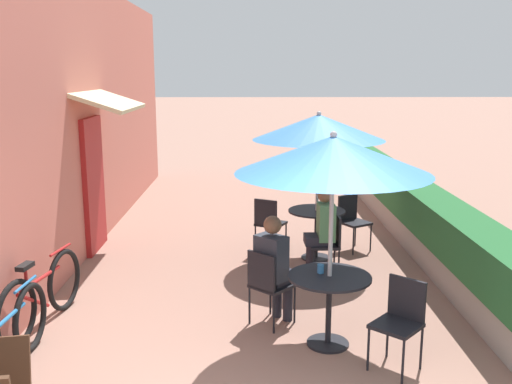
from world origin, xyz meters
TOP-DOWN VIEW (x-y plane):
  - cafe_facade_wall at (-2.54, 5.74)m, footprint 0.98×11.75m
  - planter_hedge at (2.75, 5.78)m, footprint 0.60×10.75m
  - patio_table_near at (0.87, 1.98)m, footprint 0.85×0.85m
  - patio_umbrella_near at (0.87, 1.98)m, footprint 1.93×1.93m
  - cafe_chair_near_left at (1.48, 1.52)m, footprint 0.57×0.57m
  - cafe_chair_near_right at (0.25, 2.45)m, footprint 0.57×0.57m
  - seated_patron_near_right at (0.33, 2.53)m, footprint 0.51×0.51m
  - coffee_cup_near at (0.78, 2.07)m, footprint 0.07×0.07m
  - patio_table_mid at (1.06, 4.77)m, footprint 0.85×0.85m
  - patio_umbrella_mid at (1.06, 4.77)m, footprint 1.93×1.93m
  - cafe_chair_mid_left at (1.15, 4.01)m, footprint 0.41×0.41m
  - seated_patron_mid_left at (1.04, 4.01)m, footprint 0.41×0.34m
  - cafe_chair_mid_right at (1.67, 5.24)m, footprint 0.55×0.55m
  - cafe_chair_mid_back at (0.35, 5.08)m, footprint 0.54×0.54m
  - bicycle_leaning at (-2.20, 1.40)m, footprint 0.16×1.71m
  - bicycle_second at (-2.24, 2.43)m, footprint 0.35×1.73m

SIDE VIEW (x-z plane):
  - bicycle_leaning at x=-2.20m, z-range -0.03..0.77m
  - bicycle_second at x=-2.24m, z-range -0.03..0.80m
  - cafe_chair_near_left at x=1.48m, z-range 0.08..0.95m
  - cafe_chair_near_right at x=0.25m, z-range 0.08..0.95m
  - cafe_chair_mid_left at x=1.15m, z-range 0.08..0.95m
  - cafe_chair_mid_right at x=1.67m, z-range 0.08..0.95m
  - cafe_chair_mid_back at x=0.35m, z-range 0.08..0.95m
  - planter_hedge at x=2.75m, z-range 0.03..1.04m
  - patio_table_near at x=0.87m, z-range 0.19..0.95m
  - patio_table_mid at x=1.06m, z-range 0.19..0.95m
  - seated_patron_near_right at x=0.33m, z-range 0.06..1.31m
  - seated_patron_mid_left at x=1.04m, z-range 0.06..1.31m
  - coffee_cup_near at x=0.78m, z-range 0.76..0.85m
  - patio_umbrella_near at x=0.87m, z-range 0.88..3.11m
  - patio_umbrella_mid at x=1.06m, z-range 0.88..3.11m
  - cafe_facade_wall at x=-2.54m, z-range -0.01..4.19m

